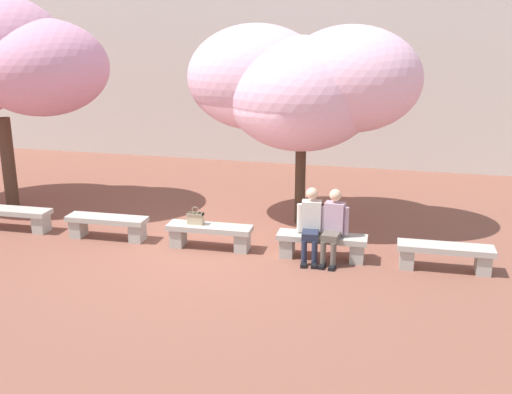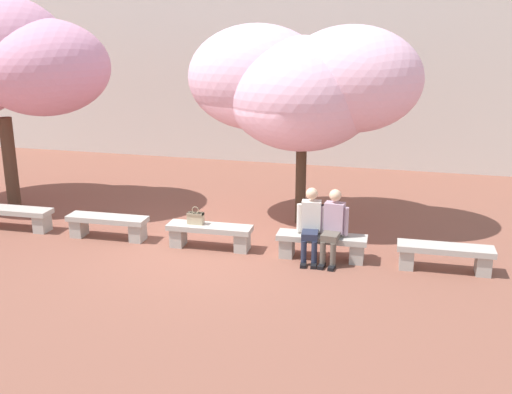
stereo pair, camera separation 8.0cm
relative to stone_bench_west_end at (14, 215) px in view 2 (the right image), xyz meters
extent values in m
plane|color=brown|center=(4.19, 0.00, -0.30)|extent=(100.00, 100.00, 0.00)
cube|color=beige|center=(4.19, 9.25, 3.67)|extent=(28.00, 4.00, 7.92)
cube|color=#ADA89E|center=(0.00, 0.00, 0.10)|extent=(1.60, 0.47, 0.10)
cube|color=#ADA89E|center=(0.62, 0.02, -0.12)|extent=(0.25, 0.35, 0.35)
cube|color=#ADA89E|center=(2.10, 0.00, 0.10)|extent=(1.60, 0.47, 0.10)
cube|color=#ADA89E|center=(1.47, -0.02, -0.12)|extent=(0.25, 0.35, 0.35)
cube|color=#ADA89E|center=(2.72, 0.02, -0.12)|extent=(0.25, 0.35, 0.35)
cube|color=#ADA89E|center=(4.19, 0.00, 0.10)|extent=(1.60, 0.47, 0.10)
cube|color=#ADA89E|center=(3.57, -0.02, -0.12)|extent=(0.25, 0.35, 0.35)
cube|color=#ADA89E|center=(4.81, 0.02, -0.12)|extent=(0.25, 0.35, 0.35)
cube|color=#ADA89E|center=(6.29, 0.00, 0.10)|extent=(1.60, 0.47, 0.10)
cube|color=#ADA89E|center=(5.66, -0.02, -0.12)|extent=(0.25, 0.35, 0.35)
cube|color=#ADA89E|center=(6.91, 0.02, -0.12)|extent=(0.25, 0.35, 0.35)
cube|color=#ADA89E|center=(8.38, 0.00, 0.10)|extent=(1.60, 0.47, 0.10)
cube|color=#ADA89E|center=(7.76, -0.02, -0.12)|extent=(0.25, 0.35, 0.35)
cube|color=#ADA89E|center=(9.00, 0.02, -0.12)|extent=(0.25, 0.35, 0.35)
cube|color=black|center=(6.04, -0.43, -0.27)|extent=(0.12, 0.23, 0.06)
cylinder|color=#23283D|center=(6.03, -0.37, -0.06)|extent=(0.10, 0.10, 0.42)
cube|color=black|center=(6.22, -0.41, -0.27)|extent=(0.12, 0.23, 0.06)
cylinder|color=#23283D|center=(6.21, -0.35, -0.06)|extent=(0.10, 0.10, 0.42)
cube|color=#23283D|center=(6.10, -0.18, 0.21)|extent=(0.32, 0.43, 0.12)
cube|color=silver|center=(6.08, 0.04, 0.48)|extent=(0.36, 0.25, 0.54)
sphere|color=beige|center=(6.08, 0.04, 0.89)|extent=(0.21, 0.21, 0.21)
cylinder|color=silver|center=(5.87, 0.00, 0.44)|extent=(0.09, 0.09, 0.50)
cylinder|color=silver|center=(6.29, 0.04, 0.44)|extent=(0.09, 0.09, 0.50)
cube|color=black|center=(6.35, -0.41, -0.27)|extent=(0.12, 0.23, 0.06)
cylinder|color=brown|center=(6.36, -0.35, -0.06)|extent=(0.10, 0.10, 0.42)
cube|color=black|center=(6.53, -0.43, -0.27)|extent=(0.12, 0.23, 0.06)
cylinder|color=brown|center=(6.54, -0.37, -0.06)|extent=(0.10, 0.10, 0.42)
cube|color=brown|center=(6.47, -0.18, 0.21)|extent=(0.32, 0.43, 0.12)
cube|color=#B293A8|center=(6.49, 0.04, 0.48)|extent=(0.36, 0.25, 0.54)
sphere|color=beige|center=(6.49, 0.04, 0.89)|extent=(0.21, 0.21, 0.21)
cylinder|color=#B293A8|center=(6.28, 0.04, 0.44)|extent=(0.09, 0.09, 0.50)
cylinder|color=#B293A8|center=(6.70, 0.00, 0.44)|extent=(0.09, 0.09, 0.50)
cube|color=tan|center=(3.92, 0.01, 0.26)|extent=(0.30, 0.14, 0.22)
cube|color=gray|center=(3.92, 0.01, 0.35)|extent=(0.30, 0.15, 0.04)
torus|color=#807259|center=(3.92, 0.01, 0.42)|extent=(0.14, 0.02, 0.14)
cylinder|color=#473323|center=(5.54, 1.93, 0.56)|extent=(0.22, 0.22, 1.72)
ellipsoid|color=#EFB7D1|center=(5.54, 1.93, 2.40)|extent=(3.02, 3.27, 2.26)
ellipsoid|color=#EFB7D1|center=(4.57, 2.04, 2.69)|extent=(2.85, 2.56, 2.14)
ellipsoid|color=#EFB7D1|center=(6.50, 1.85, 2.71)|extent=(2.73, 2.39, 2.05)
cylinder|color=#513828|center=(-1.05, 1.42, 0.72)|extent=(0.29, 0.29, 2.04)
ellipsoid|color=pink|center=(-0.01, 1.54, 2.84)|extent=(2.74, 2.95, 2.06)
camera|label=1|loc=(7.62, -9.94, 3.75)|focal=42.00mm
camera|label=2|loc=(7.70, -9.92, 3.75)|focal=42.00mm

